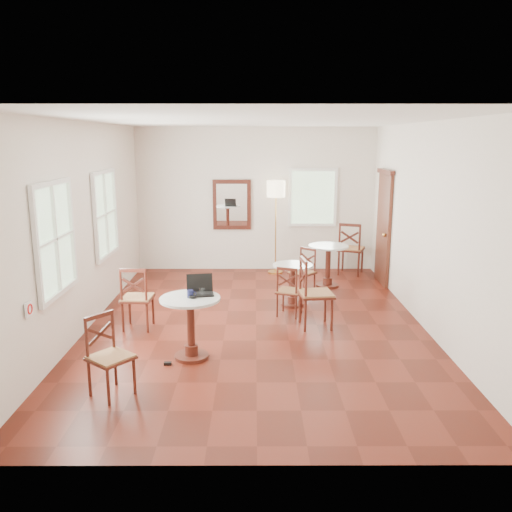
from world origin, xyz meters
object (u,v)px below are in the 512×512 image
at_px(chair_back_a, 351,249).
at_px(chair_back_b, 303,272).
at_px(mouse, 193,297).
at_px(chair_near_b, 109,356).
at_px(chair_near_a, 137,298).
at_px(navy_mug, 190,294).
at_px(water_glass, 202,293).
at_px(cafe_table_near, 191,321).
at_px(cafe_table_mid, 293,280).
at_px(cafe_table_back, 328,261).
at_px(chair_mid_b, 314,293).
at_px(floor_lamp, 276,195).
at_px(power_adapter, 168,364).
at_px(chair_mid_a, 289,291).
at_px(laptop, 200,289).

height_order(chair_back_a, chair_back_b, chair_back_a).
bearing_deg(mouse, chair_near_b, -152.45).
bearing_deg(chair_near_a, navy_mug, 133.56).
bearing_deg(navy_mug, chair_back_b, 59.11).
height_order(chair_near_a, water_glass, chair_near_a).
distance_m(cafe_table_near, cafe_table_mid, 2.61).
bearing_deg(cafe_table_back, chair_near_a, -144.05).
bearing_deg(chair_back_a, chair_mid_b, 91.89).
bearing_deg(floor_lamp, cafe_table_back, -47.53).
bearing_deg(power_adapter, mouse, 30.34).
height_order(chair_near_a, navy_mug, chair_near_a).
height_order(cafe_table_back, chair_mid_a, chair_mid_a).
bearing_deg(chair_back_a, mouse, 78.72).
bearing_deg(power_adapter, chair_back_b, 57.16).
xyz_separation_m(chair_back_b, laptop, (-1.57, -2.64, 0.45)).
height_order(chair_back_b, navy_mug, navy_mug).
bearing_deg(cafe_table_near, floor_lamp, 74.08).
relative_size(chair_mid_a, water_glass, 7.74).
relative_size(chair_near_a, mouse, 8.94).
distance_m(chair_mid_b, floor_lamp, 3.45).
height_order(chair_near_b, chair_back_b, chair_near_b).
relative_size(chair_near_a, chair_mid_a, 1.17).
height_order(cafe_table_back, water_glass, water_glass).
bearing_deg(chair_near_a, chair_near_b, 96.74).
height_order(laptop, mouse, laptop).
bearing_deg(chair_mid_b, floor_lamp, 1.15).
xyz_separation_m(chair_mid_b, chair_back_a, (1.11, 3.13, 0.02)).
xyz_separation_m(cafe_table_near, chair_near_a, (-0.92, 1.07, -0.03)).
height_order(chair_near_a, floor_lamp, floor_lamp).
relative_size(cafe_table_mid, laptop, 1.90).
xyz_separation_m(cafe_table_near, chair_mid_b, (1.69, 1.14, 0.02)).
distance_m(chair_near_b, laptop, 1.51).
bearing_deg(mouse, chair_mid_b, 13.64).
height_order(chair_back_a, navy_mug, chair_back_a).
xyz_separation_m(chair_mid_a, power_adapter, (-1.63, -1.87, -0.39)).
bearing_deg(chair_back_a, navy_mug, 78.13).
height_order(mouse, navy_mug, navy_mug).
relative_size(chair_near_b, mouse, 8.46).
xyz_separation_m(floor_lamp, navy_mug, (-1.24, -4.37, -0.78)).
xyz_separation_m(cafe_table_near, power_adapter, (-0.27, -0.22, -0.48)).
bearing_deg(water_glass, cafe_table_back, 58.04).
height_order(cafe_table_near, chair_back_b, chair_back_b).
bearing_deg(chair_back_b, cafe_table_mid, -68.55).
bearing_deg(water_glass, chair_mid_b, 35.42).
relative_size(floor_lamp, power_adapter, 21.25).
distance_m(chair_near_a, chair_near_b, 2.06).
relative_size(chair_back_b, power_adapter, 9.28).
bearing_deg(mouse, power_adapter, -171.49).
bearing_deg(cafe_table_near, chair_back_a, 56.74).
bearing_deg(chair_near_a, chair_mid_a, -163.20).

